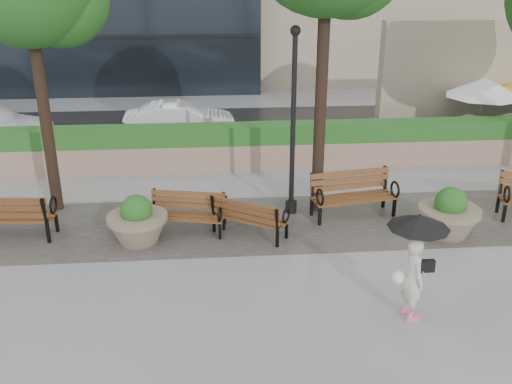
{
  "coord_description": "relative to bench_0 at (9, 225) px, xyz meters",
  "views": [
    {
      "loc": [
        -1.39,
        -9.29,
        5.86
      ],
      "look_at": [
        -0.43,
        2.33,
        1.1
      ],
      "focal_mm": 40.0,
      "sensor_mm": 36.0,
      "label": 1
    }
  ],
  "objects": [
    {
      "name": "bench_3",
      "position": [
        8.01,
        0.52,
        0.0
      ],
      "size": [
        2.14,
        1.15,
        1.09
      ],
      "rotation": [
        0.0,
        0.0,
        0.18
      ],
      "color": "brown",
      "rests_on": "ground"
    },
    {
      "name": "car_right",
      "position": [
        3.55,
        7.56,
        0.31
      ],
      "size": [
        3.93,
        1.54,
        1.28
      ],
      "primitive_type": "imported",
      "rotation": [
        0.0,
        0.0,
        1.62
      ],
      "color": "white",
      "rests_on": "ground"
    },
    {
      "name": "patio_umb_white",
      "position": [
        13.55,
        5.78,
        1.67
      ],
      "size": [
        2.5,
        2.5,
        2.3
      ],
      "color": "black",
      "rests_on": "ground"
    },
    {
      "name": "lamppost",
      "position": [
        6.54,
        0.86,
        1.69
      ],
      "size": [
        0.28,
        0.28,
        4.53
      ],
      "color": "black",
      "rests_on": "ground"
    },
    {
      "name": "planter_left",
      "position": [
        2.92,
        -0.46,
        0.11
      ],
      "size": [
        1.34,
        1.34,
        1.12
      ],
      "color": "#7F6B56",
      "rests_on": "ground"
    },
    {
      "name": "hedge_wall",
      "position": [
        5.99,
        4.25,
        0.34
      ],
      "size": [
        24.0,
        0.8,
        1.35
      ],
      "color": "#9B7C64",
      "rests_on": "ground"
    },
    {
      "name": "cobble_strip",
      "position": [
        5.99,
        0.25,
        -0.32
      ],
      "size": [
        28.0,
        3.2,
        0.01
      ],
      "primitive_type": "cube",
      "color": "#383330",
      "rests_on": "ground"
    },
    {
      "name": "bench_0",
      "position": [
        0.0,
        0.0,
        0.0
      ],
      "size": [
        2.09,
        0.98,
        1.09
      ],
      "rotation": [
        0.0,
        0.0,
        3.06
      ],
      "color": "brown",
      "rests_on": "ground"
    },
    {
      "name": "bench_1",
      "position": [
        3.99,
        -0.07,
        -0.05
      ],
      "size": [
        1.83,
        1.04,
        0.93
      ],
      "rotation": [
        0.0,
        0.0,
        -0.21
      ],
      "color": "brown",
      "rests_on": "ground"
    },
    {
      "name": "bench_2",
      "position": [
        5.42,
        -0.34,
        -0.05
      ],
      "size": [
        1.8,
        1.49,
        0.92
      ],
      "rotation": [
        0.0,
        0.0,
        2.57
      ],
      "color": "brown",
      "rests_on": "ground"
    },
    {
      "name": "ground",
      "position": [
        5.99,
        -2.75,
        -0.32
      ],
      "size": [
        100.0,
        100.0,
        0.0
      ],
      "primitive_type": "plane",
      "color": "gray",
      "rests_on": "ground"
    },
    {
      "name": "planter_right",
      "position": [
        9.92,
        -0.7,
        0.13
      ],
      "size": [
        1.39,
        1.39,
        1.16
      ],
      "color": "#7F6B56",
      "rests_on": "ground"
    },
    {
      "name": "asphalt_street",
      "position": [
        5.99,
        8.25,
        -0.32
      ],
      "size": [
        40.0,
        7.0,
        0.0
      ],
      "primitive_type": "cube",
      "color": "black",
      "rests_on": "ground"
    },
    {
      "name": "pedestrian",
      "position": [
        8.01,
        -3.72,
        0.85
      ],
      "size": [
        1.05,
        1.05,
        1.93
      ],
      "rotation": [
        0.0,
        0.0,
        1.62
      ],
      "color": "beige",
      "rests_on": "ground"
    }
  ]
}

